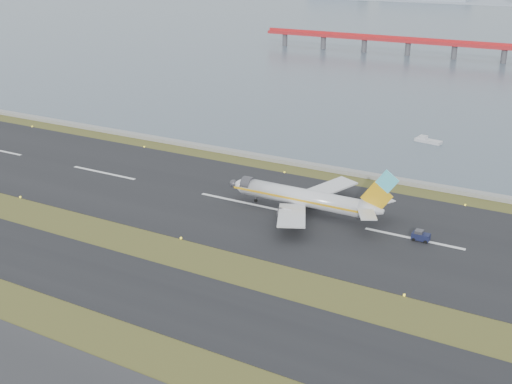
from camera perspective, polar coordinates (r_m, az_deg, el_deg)
ground at (r=122.08m, az=-8.74°, el=-5.48°), size 1000.00×1000.00×0.00m
taxiway_strip at (r=114.02m, az=-12.43°, el=-7.75°), size 1000.00×18.00×0.10m
runway_strip at (r=144.57m, az=-1.50°, el=-0.88°), size 1000.00×45.00×0.10m
seawall at (r=169.28m, az=3.70°, el=2.58°), size 1000.00×2.50×1.00m
red_pier at (r=341.82m, az=21.26°, el=11.82°), size 260.00×5.00×10.20m
airliner at (r=137.73m, az=4.51°, el=-0.56°), size 38.52×32.89×12.80m
pushback_tug at (r=129.52m, az=14.42°, el=-3.80°), size 3.43×2.07×2.18m
workboat_near at (r=195.14m, az=15.00°, el=4.44°), size 8.14×3.74×1.90m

